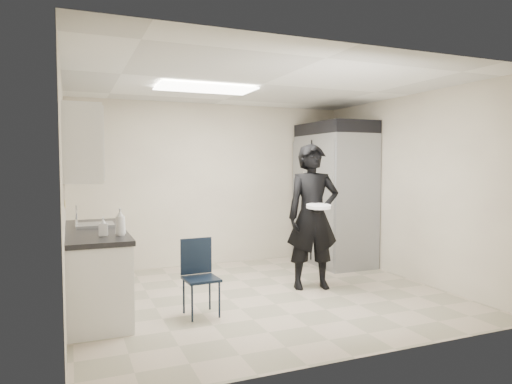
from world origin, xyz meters
name	(u,v)px	position (x,y,z in m)	size (l,w,h in m)	color
floor	(262,295)	(0.00, 0.00, 0.00)	(4.50, 4.50, 0.00)	tan
ceiling	(263,84)	(0.00, 0.00, 2.60)	(4.50, 4.50, 0.00)	silver
back_wall	(214,184)	(0.00, 2.00, 1.30)	(4.50, 4.50, 0.00)	beige
left_wall	(64,196)	(-2.25, 0.00, 1.30)	(4.00, 4.00, 0.00)	beige
right_wall	(409,188)	(2.25, 0.00, 1.30)	(4.00, 4.00, 0.00)	beige
ceiling_panel	(206,88)	(-0.60, 0.40, 2.57)	(1.20, 0.60, 0.02)	white
lower_counter	(95,272)	(-1.95, 0.20, 0.43)	(0.60, 1.90, 0.86)	silver
countertop	(94,231)	(-1.95, 0.20, 0.89)	(0.64, 1.95, 0.05)	black
sink	(95,230)	(-1.93, 0.45, 0.87)	(0.42, 0.40, 0.14)	gray
faucet	(76,218)	(-2.13, 0.45, 1.02)	(0.02, 0.02, 0.24)	silver
upper_cabinets	(80,146)	(-2.08, 0.20, 1.83)	(0.35, 1.80, 0.75)	silver
towel_dispenser	(73,165)	(-2.14, 1.35, 1.62)	(0.22, 0.30, 0.35)	black
notice_sticker_left	(65,203)	(-2.24, 0.10, 1.22)	(0.00, 0.12, 0.07)	yellow
notice_sticker_right	(65,205)	(-2.24, 0.30, 1.18)	(0.00, 0.12, 0.07)	yellow
commercial_fridge	(334,199)	(1.83, 1.27, 1.05)	(0.80, 1.35, 2.10)	gray
fridge_compressor	(335,129)	(1.83, 1.27, 2.20)	(0.80, 1.35, 0.20)	black
folding_chair	(201,279)	(-0.91, -0.44, 0.40)	(0.35, 0.35, 0.80)	black
man_tuxedo	(313,217)	(0.74, 0.07, 0.95)	(0.69, 0.46, 1.89)	black
bucket_lid	(319,206)	(0.69, -0.18, 1.10)	(0.31, 0.31, 0.04)	white
soap_bottle_a	(120,222)	(-1.73, -0.37, 1.05)	(0.11, 0.11, 0.28)	silver
soap_bottle_b	(103,226)	(-1.89, -0.34, 1.01)	(0.09, 0.09, 0.19)	#AFAEBB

